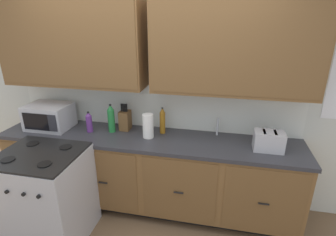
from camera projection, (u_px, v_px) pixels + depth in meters
name	position (u px, v px, depth m)	size (l,w,h in m)	color
ground_plane	(142.00, 223.00, 2.89)	(8.12, 8.12, 0.00)	brown
wall_unit	(151.00, 64.00, 2.75)	(4.45, 0.40, 2.49)	silver
counter_run	(148.00, 172.00, 3.00)	(3.28, 0.64, 0.90)	black
stove_range	(47.00, 196.00, 2.59)	(0.76, 0.68, 0.95)	#B7B7BC
microwave	(49.00, 116.00, 3.03)	(0.48, 0.37, 0.28)	#B7B7BC
toaster	(269.00, 141.00, 2.54)	(0.28, 0.18, 0.19)	#B7B7BC
knife_block	(125.00, 120.00, 3.00)	(0.11, 0.14, 0.31)	brown
sink_faucet	(218.00, 127.00, 2.85)	(0.02, 0.02, 0.20)	#B2B5BA
paper_towel_roll	(148.00, 126.00, 2.79)	(0.12, 0.12, 0.26)	white
bottle_amber	(162.00, 121.00, 2.89)	(0.06, 0.06, 0.30)	#9E6619
bottle_violet	(89.00, 122.00, 2.93)	(0.07, 0.07, 0.24)	#663384
bottle_green	(111.00, 118.00, 2.92)	(0.08, 0.08, 0.32)	#237A38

